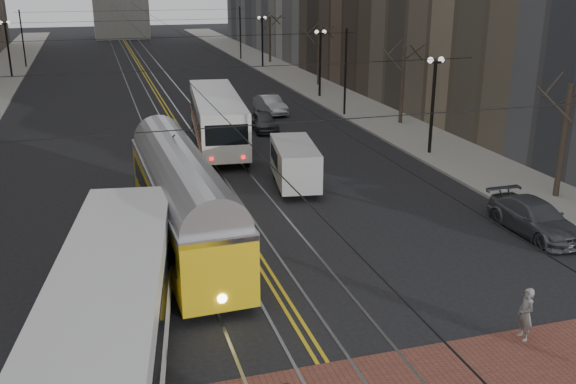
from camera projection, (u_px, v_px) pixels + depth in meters
ground at (312, 345)px, 18.99m from camera, size 260.00×260.00×0.00m
sidewalk_right at (308, 84)px, 63.85m from camera, size 5.00×140.00×0.15m
streetcar_rails at (156, 92)px, 59.76m from camera, size 4.80×130.00×0.02m
centre_lines at (156, 92)px, 59.76m from camera, size 0.42×130.00×0.01m
lamp_posts at (177, 91)px, 44.14m from camera, size 27.60×57.20×5.60m
street_trees at (166, 77)px, 50.03m from camera, size 31.68×53.28×5.60m
trolley_wires at (166, 65)px, 49.34m from camera, size 25.96×120.00×6.60m
transit_bus at (112, 325)px, 16.92m from camera, size 4.78×13.45×3.30m
streetcar at (183, 208)px, 25.61m from camera, size 2.92×13.39×3.14m
rear_bus at (217, 120)px, 40.63m from camera, size 4.00×12.75×3.27m
cargo_van at (295, 166)px, 32.80m from camera, size 2.74×5.36×2.26m
sedan_grey at (264, 121)px, 44.84m from camera, size 1.78×4.00×1.34m
sedan_silver at (270, 105)px, 50.38m from camera, size 1.88×4.40×1.41m
sedan_parked at (535, 218)px, 26.97m from camera, size 2.05×4.88×1.41m
pedestrian_b at (526, 314)px, 19.06m from camera, size 0.45×0.64×1.65m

